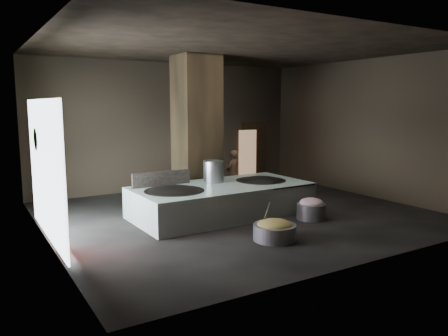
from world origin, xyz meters
TOP-DOWN VIEW (x-y plane):
  - floor at (0.00, 0.00)m, footprint 10.00×9.00m
  - ceiling at (0.00, 0.00)m, footprint 10.00×9.00m
  - back_wall at (0.00, 4.55)m, footprint 10.00×0.10m
  - front_wall at (0.00, -4.55)m, footprint 10.00×0.10m
  - left_wall at (-5.05, 0.00)m, footprint 0.10×9.00m
  - right_wall at (5.05, 0.00)m, footprint 0.10×9.00m
  - pillar at (-0.30, 1.90)m, footprint 1.20×1.20m
  - hearth_platform at (-0.46, 0.11)m, footprint 4.90×2.43m
  - platform_cap at (-0.46, 0.11)m, footprint 4.74×2.28m
  - wok_left at (-1.91, 0.06)m, footprint 1.53×1.53m
  - wok_left_rim at (-1.91, 0.06)m, footprint 1.56×1.56m
  - wok_right at (0.89, 0.16)m, footprint 1.42×1.42m
  - wok_right_rim at (0.89, 0.16)m, footprint 1.45×1.45m
  - stock_pot at (-0.41, 0.66)m, footprint 0.59×0.59m
  - splash_guard at (-1.91, 0.86)m, footprint 1.69×0.10m
  - cook at (1.10, 2.05)m, footprint 0.67×0.59m
  - veg_basin at (-0.59, -2.43)m, footprint 1.22×1.22m
  - veg_fill at (-0.59, -2.43)m, footprint 0.80×0.80m
  - ladle at (-0.74, -2.28)m, footprint 0.08×0.39m
  - meat_basin at (1.35, -1.49)m, footprint 0.82×0.82m
  - meat_fill at (1.35, -1.49)m, footprint 0.64×0.64m
  - doorway_near at (1.20, 4.45)m, footprint 1.18×0.08m
  - doorway_near_glow at (1.43, 4.48)m, footprint 0.87×0.04m
  - doorway_far at (3.60, 4.45)m, footprint 1.18×0.08m
  - doorway_far_glow at (3.30, 4.43)m, footprint 0.82×0.04m
  - left_opening at (-4.95, 0.20)m, footprint 0.04×4.20m
  - pavilion_sliver at (-4.88, -1.10)m, footprint 0.05×0.90m
  - tree_silhouette at (-4.85, 1.30)m, footprint 0.28×1.10m

SIDE VIEW (x-z plane):
  - floor at x=0.00m, z-range -0.10..0.00m
  - veg_basin at x=-0.59m, z-range 0.00..0.36m
  - meat_basin at x=1.35m, z-range 0.00..0.42m
  - veg_fill at x=-0.59m, z-range 0.23..0.47m
  - hearth_platform at x=-0.46m, z-range 0.00..0.84m
  - meat_fill at x=1.35m, z-range 0.33..0.57m
  - ladle at x=-0.74m, z-range 0.20..0.90m
  - wok_left at x=-1.91m, z-range 0.54..0.96m
  - wok_right at x=0.89m, z-range 0.55..0.95m
  - cook at x=1.10m, z-range 0.00..1.54m
  - platform_cap at x=-0.46m, z-range 0.80..0.83m
  - wok_left_rim at x=-1.91m, z-range 0.79..0.85m
  - wok_right_rim at x=0.89m, z-range 0.79..0.85m
  - pavilion_sliver at x=-4.88m, z-range 0.00..1.70m
  - splash_guard at x=-1.91m, z-range 0.82..1.24m
  - doorway_near_glow at x=1.43m, z-range 0.02..2.08m
  - doorway_far_glow at x=3.30m, z-range 0.08..2.02m
  - doorway_near at x=1.20m, z-range -0.09..2.29m
  - doorway_far at x=3.60m, z-range -0.09..2.29m
  - stock_pot at x=-0.41m, z-range 0.81..1.45m
  - left_opening at x=-4.95m, z-range 0.05..3.15m
  - tree_silhouette at x=-4.85m, z-range 1.65..2.75m
  - back_wall at x=0.00m, z-range 0.00..4.50m
  - front_wall at x=0.00m, z-range 0.00..4.50m
  - left_wall at x=-5.05m, z-range 0.00..4.50m
  - right_wall at x=5.05m, z-range 0.00..4.50m
  - pillar at x=-0.30m, z-range 0.00..4.50m
  - ceiling at x=0.00m, z-range 4.50..4.60m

